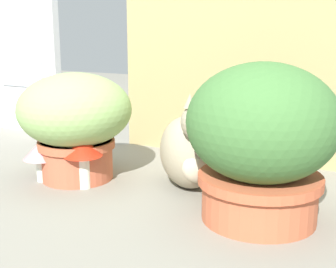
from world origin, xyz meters
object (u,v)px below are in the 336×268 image
Objects in this scene: leafy_planter at (262,139)px; mushroom_ornament_pink at (42,152)px; cat at (190,150)px; mushroom_ornament_red at (83,151)px; grass_planter at (75,120)px.

leafy_planter is 2.97× the size of mushroom_ornament_pink.
cat is at bearing 20.08° from mushroom_ornament_pink.
leafy_planter is at bearing 2.12° from mushroom_ornament_red.
grass_planter is 0.13m from mushroom_ornament_red.
cat reaches higher than mushroom_ornament_pink.
cat is (0.36, 0.09, -0.07)m from grass_planter.
grass_planter is 2.23× the size of mushroom_ornament_red.
mushroom_ornament_pink is at bearing -159.92° from cat.
leafy_planter reaches higher than grass_planter.
mushroom_ornament_pink is at bearing -137.65° from grass_planter.
mushroom_ornament_red is (0.08, -0.06, -0.08)m from grass_planter.
grass_planter is 1.02× the size of cat.
leafy_planter is (0.62, -0.04, 0.02)m from grass_planter.
mushroom_ornament_red is at bearing -39.92° from grass_planter.
mushroom_ornament_pink is (-0.08, -0.07, -0.10)m from grass_planter.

